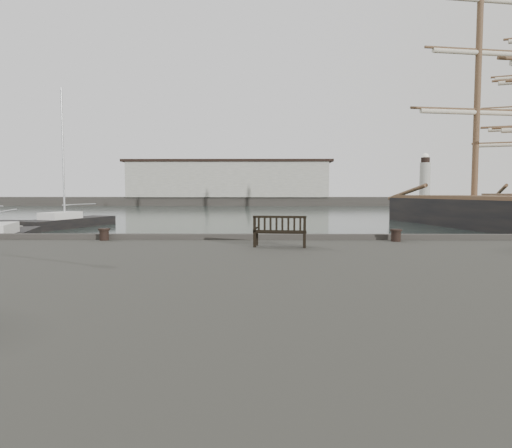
# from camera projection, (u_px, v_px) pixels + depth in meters

# --- Properties ---
(ground) EXTENTS (400.00, 400.00, 0.00)m
(ground) POSITION_uv_depth(u_px,v_px,m) (266.00, 285.00, 15.45)
(ground) COLOR black
(ground) RESTS_ON ground
(breakwater) EXTENTS (140.00, 9.50, 12.20)m
(breakwater) POSITION_uv_depth(u_px,v_px,m) (243.00, 187.00, 106.98)
(breakwater) COLOR #383530
(breakwater) RESTS_ON ground
(bench) EXTENTS (1.57, 0.71, 0.87)m
(bench) POSITION_uv_depth(u_px,v_px,m) (280.00, 237.00, 13.12)
(bench) COLOR black
(bench) RESTS_ON quay
(bollard_left) EXTENTS (0.47, 0.47, 0.39)m
(bollard_left) POSITION_uv_depth(u_px,v_px,m) (104.00, 234.00, 14.89)
(bollard_left) COLOR black
(bollard_left) RESTS_ON quay
(bollard_right) EXTENTS (0.41, 0.41, 0.39)m
(bollard_right) POSITION_uv_depth(u_px,v_px,m) (396.00, 235.00, 14.57)
(bollard_right) COLOR black
(bollard_right) RESTS_ON quay
(yacht_c) EXTENTS (5.21, 10.49, 13.66)m
(yacht_c) POSITION_uv_depth(u_px,v_px,m) (2.00, 242.00, 26.20)
(yacht_c) COLOR black
(yacht_c) RESTS_ON ground
(yacht_d) EXTENTS (5.49, 10.60, 12.78)m
(yacht_d) POSITION_uv_depth(u_px,v_px,m) (69.00, 225.00, 40.81)
(yacht_d) COLOR black
(yacht_d) RESTS_ON ground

